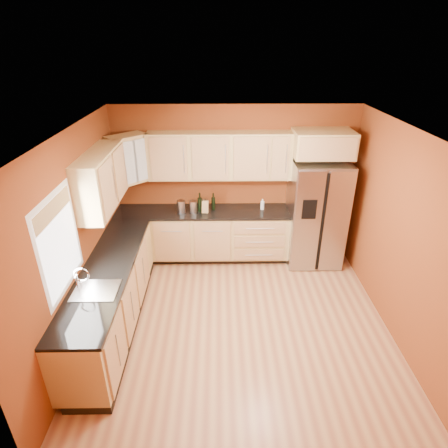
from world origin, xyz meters
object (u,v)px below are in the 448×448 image
at_px(wine_bottle_a, 200,202).
at_px(soap_dispenser, 262,204).
at_px(refrigerator, 316,213).
at_px(knife_block, 205,207).
at_px(canister_left, 181,207).

xyz_separation_m(wine_bottle_a, soap_dispenser, (1.04, 0.08, -0.07)).
distance_m(refrigerator, wine_bottle_a, 1.94).
bearing_deg(wine_bottle_a, knife_block, -18.23).
distance_m(canister_left, wine_bottle_a, 0.32).
height_order(refrigerator, knife_block, refrigerator).
relative_size(wine_bottle_a, soap_dispenser, 1.80).
bearing_deg(knife_block, wine_bottle_a, 167.55).
height_order(refrigerator, wine_bottle_a, refrigerator).
distance_m(knife_block, soap_dispenser, 0.96).
xyz_separation_m(canister_left, knife_block, (0.40, 0.01, -0.00)).
height_order(wine_bottle_a, knife_block, wine_bottle_a).
relative_size(wine_bottle_a, knife_block, 1.63).
height_order(canister_left, wine_bottle_a, wine_bottle_a).
xyz_separation_m(knife_block, soap_dispenser, (0.96, 0.10, -0.01)).
relative_size(refrigerator, canister_left, 8.32).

